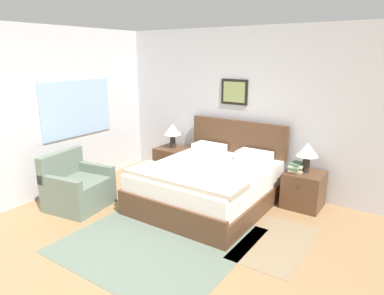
# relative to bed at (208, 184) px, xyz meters

# --- Properties ---
(ground_plane) EXTENTS (16.00, 16.00, 0.00)m
(ground_plane) POSITION_rel_bed_xyz_m (0.20, -2.06, -0.32)
(ground_plane) COLOR #99754C
(wall_back) EXTENTS (7.35, 0.09, 2.60)m
(wall_back) POSITION_rel_bed_xyz_m (0.20, 1.05, 0.98)
(wall_back) COLOR silver
(wall_back) RESTS_ON ground_plane
(wall_left) EXTENTS (0.08, 5.48, 2.60)m
(wall_left) POSITION_rel_bed_xyz_m (-2.30, -0.52, 0.98)
(wall_left) COLOR silver
(wall_left) RESTS_ON ground_plane
(area_rug_main) EXTENTS (2.01, 1.97, 0.01)m
(area_rug_main) POSITION_rel_bed_xyz_m (0.06, -1.23, -0.31)
(area_rug_main) COLOR slate
(area_rug_main) RESTS_ON ground_plane
(area_rug_bedside) EXTENTS (0.73, 1.27, 0.01)m
(area_rug_bedside) POSITION_rel_bed_xyz_m (1.25, -0.49, -0.31)
(area_rug_bedside) COLOR #897556
(area_rug_bedside) RESTS_ON ground_plane
(bed) EXTENTS (1.71, 1.96, 1.13)m
(bed) POSITION_rel_bed_xyz_m (0.00, 0.00, 0.00)
(bed) COLOR brown
(bed) RESTS_ON ground_plane
(armchair) EXTENTS (0.85, 0.89, 0.80)m
(armchair) POSITION_rel_bed_xyz_m (-1.55, -1.14, -0.04)
(armchair) COLOR slate
(armchair) RESTS_ON ground_plane
(nightstand_near_window) EXTENTS (0.53, 0.53, 0.53)m
(nightstand_near_window) POSITION_rel_bed_xyz_m (-1.20, 0.71, -0.05)
(nightstand_near_window) COLOR brown
(nightstand_near_window) RESTS_ON ground_plane
(nightstand_by_door) EXTENTS (0.53, 0.53, 0.53)m
(nightstand_by_door) POSITION_rel_bed_xyz_m (1.20, 0.71, -0.05)
(nightstand_by_door) COLOR brown
(nightstand_by_door) RESTS_ON ground_plane
(table_lamp_near_window) EXTENTS (0.31, 0.31, 0.44)m
(table_lamp_near_window) POSITION_rel_bed_xyz_m (-1.21, 0.73, 0.53)
(table_lamp_near_window) COLOR #2D2823
(table_lamp_near_window) RESTS_ON nightstand_near_window
(table_lamp_by_door) EXTENTS (0.31, 0.31, 0.44)m
(table_lamp_by_door) POSITION_rel_bed_xyz_m (1.20, 0.73, 0.53)
(table_lamp_by_door) COLOR #2D2823
(table_lamp_by_door) RESTS_ON nightstand_by_door
(book_thick_bottom) EXTENTS (0.20, 0.22, 0.02)m
(book_thick_bottom) POSITION_rel_bed_xyz_m (1.08, 0.66, 0.22)
(book_thick_bottom) COLOR silver
(book_thick_bottom) RESTS_ON nightstand_by_door
(book_hardcover_middle) EXTENTS (0.20, 0.28, 0.03)m
(book_hardcover_middle) POSITION_rel_bed_xyz_m (1.08, 0.66, 0.25)
(book_hardcover_middle) COLOR beige
(book_hardcover_middle) RESTS_ON book_thick_bottom
(book_novel_upper) EXTENTS (0.16, 0.28, 0.03)m
(book_novel_upper) POSITION_rel_bed_xyz_m (1.08, 0.66, 0.28)
(book_novel_upper) COLOR #4C7551
(book_novel_upper) RESTS_ON book_hardcover_middle
(book_slim_near_top) EXTENTS (0.22, 0.23, 0.03)m
(book_slim_near_top) POSITION_rel_bed_xyz_m (1.08, 0.66, 0.31)
(book_slim_near_top) COLOR silver
(book_slim_near_top) RESTS_ON book_novel_upper
(book_paperback_top) EXTENTS (0.18, 0.24, 0.03)m
(book_paperback_top) POSITION_rel_bed_xyz_m (1.08, 0.66, 0.34)
(book_paperback_top) COLOR #4C7551
(book_paperback_top) RESTS_ON book_slim_near_top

